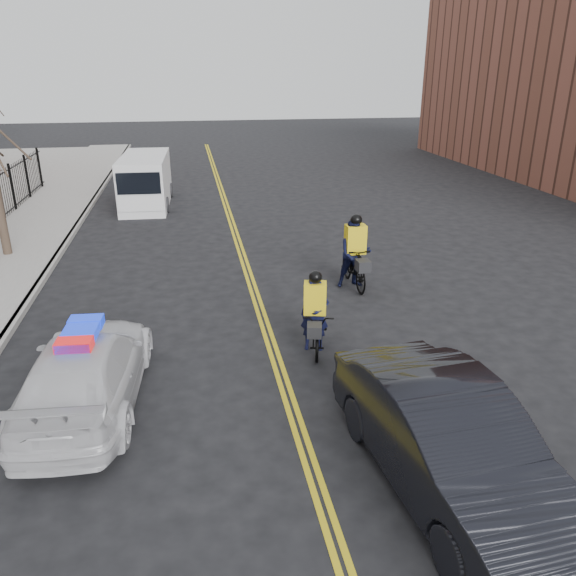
% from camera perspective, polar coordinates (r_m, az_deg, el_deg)
% --- Properties ---
extents(ground, '(120.00, 120.00, 0.00)m').
position_cam_1_polar(ground, '(10.75, 0.18, -11.46)').
color(ground, black).
rests_on(ground, ground).
extents(center_line_left, '(0.10, 60.00, 0.01)m').
position_cam_1_polar(center_line_left, '(17.92, -4.63, 2.43)').
color(center_line_left, gold).
rests_on(center_line_left, ground).
extents(center_line_right, '(0.10, 60.00, 0.01)m').
position_cam_1_polar(center_line_right, '(17.93, -4.12, 2.46)').
color(center_line_right, gold).
rests_on(center_line_right, ground).
extents(curb, '(0.20, 60.00, 0.15)m').
position_cam_1_polar(curb, '(18.36, -23.34, 1.39)').
color(curb, gray).
rests_on(curb, ground).
extents(police_cruiser, '(2.24, 4.88, 1.54)m').
position_cam_1_polar(police_cruiser, '(10.96, -19.82, -7.91)').
color(police_cruiser, silver).
rests_on(police_cruiser, ground).
extents(dark_sedan, '(2.24, 5.12, 1.64)m').
position_cam_1_polar(dark_sedan, '(8.68, 16.04, -14.89)').
color(dark_sedan, black).
rests_on(dark_sedan, ground).
extents(cargo_van, '(2.20, 5.36, 2.21)m').
position_cam_1_polar(cargo_van, '(26.19, -14.29, 10.40)').
color(cargo_van, white).
rests_on(cargo_van, ground).
extents(cyclist_near, '(1.06, 1.97, 1.83)m').
position_cam_1_polar(cyclist_near, '(12.33, 2.72, -3.51)').
color(cyclist_near, black).
rests_on(cyclist_near, ground).
extents(cyclist_far, '(0.96, 2.10, 2.11)m').
position_cam_1_polar(cyclist_far, '(15.89, 6.78, 2.98)').
color(cyclist_far, black).
rests_on(cyclist_far, ground).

